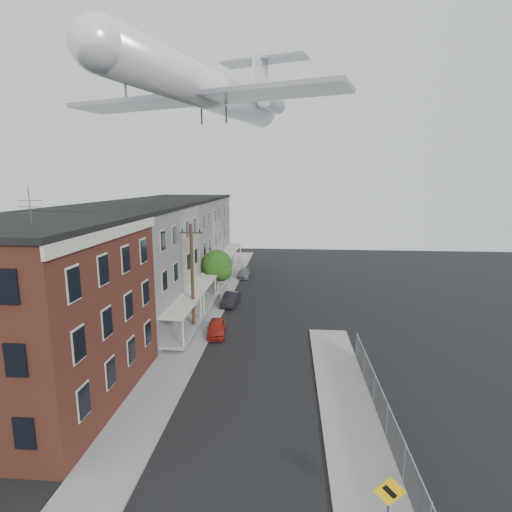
# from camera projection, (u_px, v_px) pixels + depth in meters

# --- Properties ---
(sidewalk_left) EXTENTS (3.00, 62.00, 0.12)m
(sidewalk_left) POSITION_uv_depth(u_px,v_px,m) (209.00, 309.00, 39.00)
(sidewalk_left) COLOR gray
(sidewalk_left) RESTS_ON ground
(sidewalk_right) EXTENTS (3.00, 26.00, 0.12)m
(sidewalk_right) POSITION_uv_depth(u_px,v_px,m) (351.00, 424.00, 20.48)
(sidewalk_right) COLOR gray
(sidewalk_right) RESTS_ON ground
(curb_left) EXTENTS (0.15, 62.00, 0.14)m
(curb_left) POSITION_uv_depth(u_px,v_px,m) (224.00, 309.00, 38.88)
(curb_left) COLOR gray
(curb_left) RESTS_ON ground
(curb_right) EXTENTS (0.15, 26.00, 0.14)m
(curb_right) POSITION_uv_depth(u_px,v_px,m) (323.00, 422.00, 20.60)
(curb_right) COLOR gray
(curb_right) RESTS_ON ground
(corner_building) EXTENTS (10.31, 12.30, 12.15)m
(corner_building) POSITION_uv_depth(u_px,v_px,m) (30.00, 314.00, 21.94)
(corner_building) COLOR #361911
(corner_building) RESTS_ON ground
(row_house_a) EXTENTS (11.98, 7.00, 10.30)m
(row_house_a) POSITION_uv_depth(u_px,v_px,m) (108.00, 274.00, 31.25)
(row_house_a) COLOR #61615F
(row_house_a) RESTS_ON ground
(row_house_b) EXTENTS (11.98, 7.00, 10.30)m
(row_house_b) POSITION_uv_depth(u_px,v_px,m) (141.00, 258.00, 38.10)
(row_house_b) COLOR #756B5C
(row_house_b) RESTS_ON ground
(row_house_c) EXTENTS (11.98, 7.00, 10.30)m
(row_house_c) POSITION_uv_depth(u_px,v_px,m) (163.00, 246.00, 44.96)
(row_house_c) COLOR #61615F
(row_house_c) RESTS_ON ground
(row_house_d) EXTENTS (11.98, 7.00, 10.30)m
(row_house_d) POSITION_uv_depth(u_px,v_px,m) (180.00, 237.00, 51.81)
(row_house_d) COLOR #756B5C
(row_house_d) RESTS_ON ground
(row_house_e) EXTENTS (11.98, 7.00, 10.30)m
(row_house_e) POSITION_uv_depth(u_px,v_px,m) (193.00, 231.00, 58.67)
(row_house_e) COLOR #61615F
(row_house_e) RESTS_ON ground
(chainlink_fence) EXTENTS (0.06, 18.06, 1.90)m
(chainlink_fence) POSITION_uv_depth(u_px,v_px,m) (387.00, 420.00, 19.21)
(chainlink_fence) COLOR gray
(chainlink_fence) RESTS_ON ground
(warning_sign) EXTENTS (1.10, 0.11, 2.80)m
(warning_sign) POSITION_uv_depth(u_px,v_px,m) (389.00, 501.00, 13.25)
(warning_sign) COLOR #515156
(warning_sign) RESTS_ON ground
(utility_pole) EXTENTS (1.80, 0.26, 9.00)m
(utility_pole) POSITION_uv_depth(u_px,v_px,m) (192.00, 277.00, 32.28)
(utility_pole) COLOR black
(utility_pole) RESTS_ON ground
(street_tree) EXTENTS (3.22, 3.20, 5.20)m
(street_tree) POSITION_uv_depth(u_px,v_px,m) (218.00, 266.00, 42.20)
(street_tree) COLOR black
(street_tree) RESTS_ON ground
(car_near) EXTENTS (1.87, 3.75, 1.23)m
(car_near) POSITION_uv_depth(u_px,v_px,m) (216.00, 328.00, 32.35)
(car_near) COLOR #A81F15
(car_near) RESTS_ON ground
(car_mid) EXTENTS (1.62, 3.93, 1.27)m
(car_mid) POSITION_uv_depth(u_px,v_px,m) (231.00, 299.00, 40.15)
(car_mid) COLOR black
(car_mid) RESTS_ON ground
(car_far) EXTENTS (1.56, 3.73, 1.08)m
(car_far) POSITION_uv_depth(u_px,v_px,m) (244.00, 273.00, 51.76)
(car_far) COLOR slate
(car_far) RESTS_ON ground
(airplane) EXTENTS (26.23, 30.02, 8.70)m
(airplane) POSITION_uv_depth(u_px,v_px,m) (211.00, 90.00, 36.39)
(airplane) COLOR white
(airplane) RESTS_ON ground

